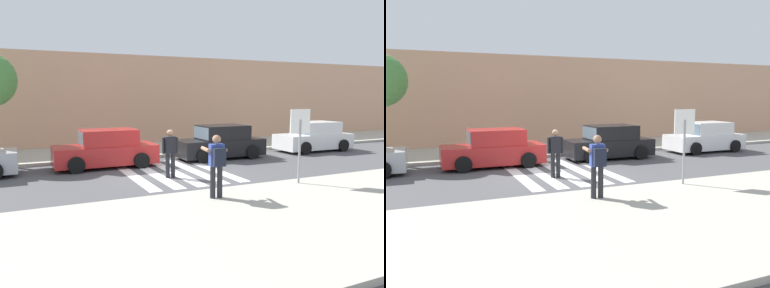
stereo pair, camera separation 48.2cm
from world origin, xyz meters
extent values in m
plane|color=#4C4C4F|center=(0.00, 0.00, 0.00)|extent=(120.00, 120.00, 0.00)
cube|color=#B2AD9E|center=(0.00, -6.20, 0.07)|extent=(60.00, 6.00, 0.14)
cube|color=#B2AD9E|center=(0.00, 6.00, 0.07)|extent=(60.00, 4.80, 0.14)
cube|color=tan|center=(0.00, 10.40, 2.63)|extent=(56.00, 4.00, 5.26)
cube|color=silver|center=(-1.60, 0.20, 0.00)|extent=(0.44, 5.20, 0.01)
cube|color=silver|center=(-0.80, 0.20, 0.00)|extent=(0.44, 5.20, 0.01)
cube|color=silver|center=(0.00, 0.20, 0.00)|extent=(0.44, 5.20, 0.01)
cube|color=silver|center=(0.80, 0.20, 0.00)|extent=(0.44, 5.20, 0.01)
cube|color=silver|center=(1.60, 0.20, 0.00)|extent=(0.44, 5.20, 0.01)
cylinder|color=gray|center=(2.72, -3.72, 1.15)|extent=(0.07, 0.07, 2.02)
cube|color=white|center=(2.72, -3.71, 2.11)|extent=(0.76, 0.03, 0.76)
cube|color=red|center=(2.72, -3.69, 2.11)|extent=(0.66, 0.02, 0.66)
cylinder|color=#232328|center=(-0.60, -4.15, 0.58)|extent=(0.15, 0.15, 0.88)
cylinder|color=#232328|center=(-0.40, -4.18, 0.58)|extent=(0.15, 0.15, 0.88)
cube|color=#33479E|center=(-0.50, -4.16, 1.32)|extent=(0.41, 0.30, 0.60)
sphere|color=#A37556|center=(-0.50, -4.16, 1.75)|extent=(0.23, 0.23, 0.23)
cylinder|color=#A37556|center=(-0.70, -3.91, 1.46)|extent=(0.19, 0.59, 0.10)
cylinder|color=#A37556|center=(-0.23, -3.98, 1.46)|extent=(0.19, 0.59, 0.10)
cube|color=black|center=(-0.44, -3.77, 1.49)|extent=(0.15, 0.12, 0.10)
cube|color=black|center=(-0.54, -4.39, 1.30)|extent=(0.35, 0.25, 0.48)
cylinder|color=#232328|center=(-0.57, -0.66, 0.44)|extent=(0.15, 0.15, 0.88)
cylinder|color=#232328|center=(-0.37, -0.69, 0.44)|extent=(0.15, 0.15, 0.88)
cube|color=black|center=(-0.47, -0.68, 1.18)|extent=(0.41, 0.28, 0.60)
sphere|color=#A37556|center=(-0.47, -0.68, 1.61)|extent=(0.23, 0.23, 0.23)
cylinder|color=black|center=(-0.71, -0.65, 1.16)|extent=(0.10, 0.10, 0.58)
cylinder|color=black|center=(-0.23, -0.70, 1.16)|extent=(0.10, 0.10, 0.58)
cube|color=red|center=(-2.15, 2.30, 0.53)|extent=(4.10, 1.70, 0.76)
cube|color=red|center=(-2.00, 2.30, 1.23)|extent=(2.20, 1.56, 0.64)
cube|color=slate|center=(-3.07, 2.30, 1.23)|extent=(0.10, 1.50, 0.54)
cube|color=slate|center=(-1.03, 2.30, 1.23)|extent=(0.10, 1.50, 0.51)
cylinder|color=black|center=(-3.43, 1.45, 0.32)|extent=(0.64, 0.22, 0.64)
cylinder|color=black|center=(-3.43, 3.15, 0.32)|extent=(0.64, 0.22, 0.64)
cylinder|color=black|center=(-0.88, 1.45, 0.32)|extent=(0.64, 0.22, 0.64)
cylinder|color=black|center=(-0.88, 3.15, 0.32)|extent=(0.64, 0.22, 0.64)
cube|color=black|center=(3.17, 2.30, 0.53)|extent=(4.10, 1.70, 0.76)
cube|color=black|center=(3.32, 2.30, 1.23)|extent=(2.20, 1.56, 0.64)
cube|color=slate|center=(2.25, 2.30, 1.23)|extent=(0.10, 1.50, 0.54)
cube|color=slate|center=(4.29, 2.30, 1.23)|extent=(0.10, 1.50, 0.51)
cylinder|color=black|center=(1.90, 1.45, 0.32)|extent=(0.64, 0.22, 0.64)
cylinder|color=black|center=(1.90, 3.15, 0.32)|extent=(0.64, 0.22, 0.64)
cylinder|color=black|center=(4.44, 1.45, 0.32)|extent=(0.64, 0.22, 0.64)
cylinder|color=black|center=(4.44, 3.15, 0.32)|extent=(0.64, 0.22, 0.64)
cube|color=white|center=(8.85, 2.30, 0.53)|extent=(4.10, 1.70, 0.76)
cube|color=white|center=(9.00, 2.30, 1.23)|extent=(2.20, 1.56, 0.64)
cube|color=slate|center=(7.93, 2.30, 1.23)|extent=(0.10, 1.50, 0.54)
cube|color=slate|center=(9.97, 2.30, 1.23)|extent=(0.10, 1.50, 0.51)
cylinder|color=black|center=(7.58, 1.45, 0.32)|extent=(0.64, 0.22, 0.64)
cylinder|color=black|center=(7.58, 3.15, 0.32)|extent=(0.64, 0.22, 0.64)
cylinder|color=black|center=(10.12, 1.45, 0.32)|extent=(0.64, 0.22, 0.64)
cylinder|color=black|center=(10.12, 3.15, 0.32)|extent=(0.64, 0.22, 0.64)
camera|label=1|loc=(-5.27, -12.91, 2.89)|focal=35.00mm
camera|label=2|loc=(-4.83, -13.11, 2.89)|focal=35.00mm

